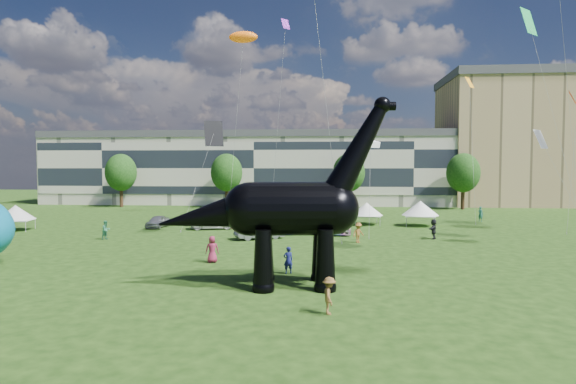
{
  "coord_description": "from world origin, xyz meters",
  "views": [
    {
      "loc": [
        4.59,
        -25.1,
        6.74
      ],
      "look_at": [
        1.86,
        8.0,
        5.0
      ],
      "focal_mm": 30.0,
      "sensor_mm": 36.0,
      "label": 1
    }
  ],
  "objects": [
    {
      "name": "kites",
      "position": [
        -7.7,
        31.12,
        21.99
      ],
      "size": [
        58.67,
        45.68,
        25.26
      ],
      "color": "red",
      "rests_on": "ground"
    },
    {
      "name": "ground",
      "position": [
        0.0,
        0.0,
        0.0
      ],
      "size": [
        220.0,
        220.0,
        0.0
      ],
      "primitive_type": "plane",
      "color": "#16330C",
      "rests_on": "ground"
    },
    {
      "name": "tree_mid_left",
      "position": [
        -12.0,
        53.0,
        6.29
      ],
      "size": [
        5.2,
        5.2,
        9.44
      ],
      "color": "#382314",
      "rests_on": "ground"
    },
    {
      "name": "tree_far_right",
      "position": [
        26.0,
        53.0,
        6.29
      ],
      "size": [
        5.2,
        5.2,
        9.44
      ],
      "color": "#382314",
      "rests_on": "ground"
    },
    {
      "name": "gazebo_left",
      "position": [
        -28.25,
        22.92,
        1.9
      ],
      "size": [
        4.71,
        4.71,
        2.7
      ],
      "rotation": [
        0.0,
        0.0,
        0.25
      ],
      "color": "silver",
      "rests_on": "ground"
    },
    {
      "name": "dinosaur_sculpture",
      "position": [
        2.09,
        1.77,
        4.18
      ],
      "size": [
        13.61,
        4.1,
        11.08
      ],
      "rotation": [
        0.0,
        0.0,
        0.11
      ],
      "color": "black",
      "rests_on": "ground"
    },
    {
      "name": "visitors",
      "position": [
        -0.73,
        16.13,
        0.89
      ],
      "size": [
        51.69,
        40.02,
        1.89
      ],
      "color": "#2F776D",
      "rests_on": "ground"
    },
    {
      "name": "gazebo_far",
      "position": [
        15.12,
        30.42,
        2.01
      ],
      "size": [
        4.72,
        4.72,
        2.86
      ],
      "rotation": [
        0.0,
        0.0,
        -0.16
      ],
      "color": "white",
      "rests_on": "ground"
    },
    {
      "name": "car_white",
      "position": [
        -7.75,
        25.95,
        0.69
      ],
      "size": [
        5.41,
        3.62,
        1.38
      ],
      "primitive_type": "imported",
      "rotation": [
        0.0,
        0.0,
        1.86
      ],
      "color": "silver",
      "rests_on": "ground"
    },
    {
      "name": "car_silver",
      "position": [
        -14.17,
        26.52,
        0.68
      ],
      "size": [
        1.78,
        4.06,
        1.36
      ],
      "primitive_type": "imported",
      "rotation": [
        0.0,
        0.0,
        -0.04
      ],
      "color": "#A7A7AB",
      "rests_on": "ground"
    },
    {
      "name": "tree_mid_right",
      "position": [
        8.0,
        53.0,
        6.29
      ],
      "size": [
        5.2,
        5.2,
        9.44
      ],
      "color": "#382314",
      "rests_on": "ground"
    },
    {
      "name": "terrace_row",
      "position": [
        -8.0,
        62.0,
        6.0
      ],
      "size": [
        78.0,
        11.0,
        12.0
      ],
      "primitive_type": "cube",
      "color": "beige",
      "rests_on": "ground"
    },
    {
      "name": "car_dark",
      "position": [
        5.9,
        23.86,
        0.79
      ],
      "size": [
        2.47,
        5.55,
        1.58
      ],
      "primitive_type": "imported",
      "rotation": [
        0.0,
        0.0,
        -0.05
      ],
      "color": "#595960",
      "rests_on": "ground"
    },
    {
      "name": "tree_far_left",
      "position": [
        -30.0,
        53.0,
        6.29
      ],
      "size": [
        5.2,
        5.2,
        9.44
      ],
      "color": "#382314",
      "rests_on": "ground"
    },
    {
      "name": "apartment_block",
      "position": [
        40.0,
        65.0,
        11.0
      ],
      "size": [
        28.0,
        18.0,
        22.0
      ],
      "primitive_type": "cube",
      "color": "tan",
      "rests_on": "ground"
    },
    {
      "name": "car_grey",
      "position": [
        -1.73,
        19.15,
        0.76
      ],
      "size": [
        4.81,
        3.56,
        1.51
      ],
      "primitive_type": "imported",
      "rotation": [
        0.0,
        0.0,
        2.06
      ],
      "color": "slate",
      "rests_on": "ground"
    },
    {
      "name": "gazebo_near",
      "position": [
        9.13,
        31.13,
        1.82
      ],
      "size": [
        3.83,
        3.83,
        2.6
      ],
      "rotation": [
        0.0,
        0.0,
        0.03
      ],
      "color": "white",
      "rests_on": "ground"
    }
  ]
}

